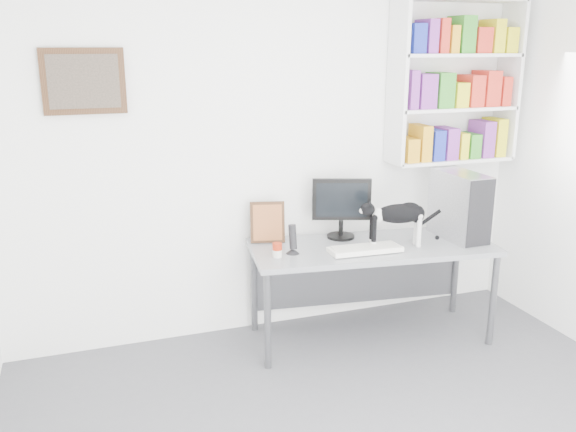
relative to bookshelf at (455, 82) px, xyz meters
The scene contains 11 objects.
room 2.37m from the bookshelf, 127.12° to the right, with size 4.01×4.01×2.70m.
bookshelf is the anchor object (origin of this frame).
wall_art 2.70m from the bookshelf, behind, with size 0.52×0.04×0.42m, color #462C16.
desk 1.73m from the bookshelf, 158.18° to the right, with size 1.75×0.68×0.73m, color gray.
monitor 1.32m from the bookshelf, behind, with size 0.43×0.21×0.46m, color black.
keyboard 1.51m from the bookshelf, 154.61° to the right, with size 0.51×0.19×0.04m, color white.
pc_tower 0.96m from the bookshelf, 110.35° to the right, with size 0.22×0.50×0.50m, color silver.
speaker 1.78m from the bookshelf, 167.57° to the right, with size 0.09×0.09×0.22m, color black.
leaning_print 1.80m from the bookshelf, behind, with size 0.25×0.10×0.31m, color #462C16.
soup_can 1.92m from the bookshelf, 167.50° to the right, with size 0.07×0.07×0.10m, color #A3250D.
cat 1.24m from the bookshelf, 148.52° to the right, with size 0.53×0.14×0.33m, color black, non-canonical shape.
Camera 1 is at (-1.37, -2.23, 2.13)m, focal length 38.00 mm.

